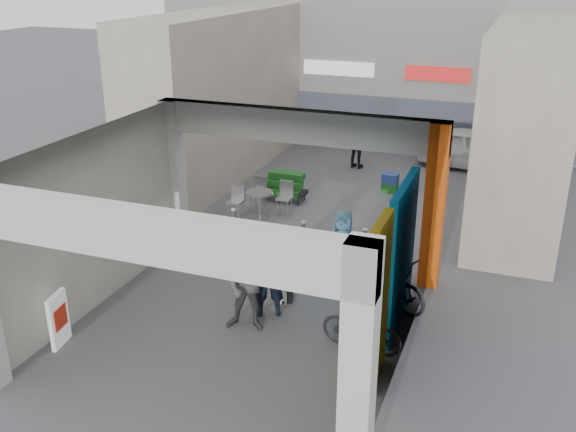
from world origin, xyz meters
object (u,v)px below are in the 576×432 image
at_px(man_elderly, 342,247).
at_px(cafe_set, 260,203).
at_px(man_back_turned, 248,285).
at_px(man_crates, 358,143).
at_px(bicycle_front, 384,280).
at_px(produce_stand, 285,190).
at_px(white_van, 479,149).
at_px(border_collie, 285,291).
at_px(man_with_dog, 268,271).
at_px(bicycle_rear, 361,328).

bearing_deg(man_elderly, cafe_set, 132.52).
relative_size(man_back_turned, man_crates, 1.09).
bearing_deg(bicycle_front, produce_stand, 64.63).
bearing_deg(white_van, man_elderly, 174.21).
height_order(man_back_turned, man_elderly, man_back_turned).
xyz_separation_m(cafe_set, border_collie, (2.36, -4.25, -0.07)).
distance_m(cafe_set, produce_stand, 1.24).
bearing_deg(man_elderly, man_back_turned, -118.27).
bearing_deg(man_with_dog, cafe_set, -92.40).
relative_size(produce_stand, man_with_dog, 0.64).
bearing_deg(man_with_dog, man_back_turned, 49.07).
xyz_separation_m(man_crates, white_van, (3.73, 1.31, -0.17)).
relative_size(man_back_turned, bicycle_front, 0.92).
bearing_deg(bicycle_rear, produce_stand, 37.62).
distance_m(produce_stand, man_elderly, 5.18).
distance_m(man_elderly, bicycle_front, 1.23).
bearing_deg(cafe_set, bicycle_rear, -51.91).
relative_size(cafe_set, man_crates, 0.89).
bearing_deg(cafe_set, border_collie, -60.94).
height_order(man_elderly, man_crates, man_crates).
xyz_separation_m(bicycle_front, white_van, (0.89, 9.89, 0.14)).
height_order(border_collie, white_van, white_van).
bearing_deg(cafe_set, man_back_turned, -68.90).
relative_size(border_collie, bicycle_front, 0.31).
bearing_deg(bicycle_rear, cafe_set, 44.76).
distance_m(man_elderly, bicycle_rear, 2.59).
height_order(cafe_set, man_back_turned, man_back_turned).
height_order(man_back_turned, bicycle_front, man_back_turned).
xyz_separation_m(border_collie, man_back_turned, (-0.27, -1.16, 0.66)).
height_order(man_back_turned, man_crates, man_back_turned).
distance_m(produce_stand, man_back_turned, 6.91).
height_order(man_with_dog, bicycle_rear, man_with_dog).
relative_size(man_with_dog, man_crates, 1.13).
bearing_deg(man_with_dog, bicycle_rear, 137.52).
xyz_separation_m(man_with_dog, white_van, (2.87, 11.10, -0.28)).
bearing_deg(man_back_turned, bicycle_rear, -9.05).
bearing_deg(man_crates, produce_stand, 86.00).
relative_size(cafe_set, produce_stand, 1.23).
relative_size(man_elderly, bicycle_front, 0.82).
xyz_separation_m(man_back_turned, man_crates, (-0.71, 10.37, -0.07)).
distance_m(man_with_dog, bicycle_rear, 2.12).
xyz_separation_m(border_collie, man_crates, (-0.99, 9.20, 0.59)).
bearing_deg(bicycle_rear, man_with_dog, 81.38).
bearing_deg(bicycle_front, man_crates, 43.72).
distance_m(cafe_set, bicycle_rear, 6.83).
xyz_separation_m(border_collie, white_van, (2.74, 10.51, 0.42)).
bearing_deg(bicycle_front, man_with_dog, 146.74).
bearing_deg(bicycle_rear, bicycle_front, 6.67).
distance_m(produce_stand, man_with_dog, 6.40).
bearing_deg(man_back_turned, cafe_set, 100.97).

